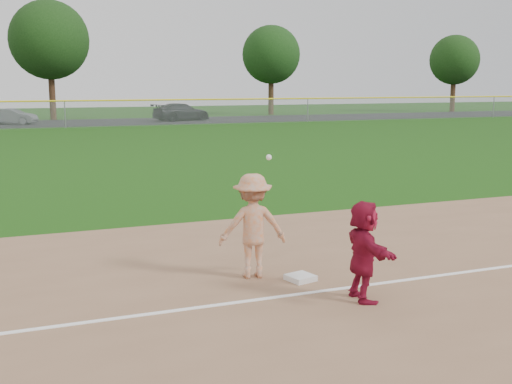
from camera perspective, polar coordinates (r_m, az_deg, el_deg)
name	(u,v)px	position (r m, az deg, el deg)	size (l,w,h in m)	color
ground	(288,280)	(11.12, 2.87, -7.84)	(160.00, 160.00, 0.00)	#19470D
foul_line	(309,293)	(10.43, 4.71, -8.92)	(60.00, 0.10, 0.01)	white
parking_asphalt	(59,123)	(55.92, -17.13, 5.87)	(120.00, 10.00, 0.01)	black
first_base	(300,278)	(11.05, 3.98, -7.60)	(0.42, 0.42, 0.09)	silver
base_runner	(364,251)	(10.02, 9.55, -5.17)	(1.45, 0.46, 1.57)	maroon
car_mid	(12,116)	(55.54, -20.85, 6.30)	(1.33, 3.83, 1.26)	#5B5E63
car_right	(181,112)	(57.46, -6.64, 7.09)	(2.13, 5.23, 1.52)	black
first_base_play	(253,226)	(11.02, -0.30, -3.02)	(1.27, 0.88, 2.16)	#A7A7AA
outfield_fence	(64,101)	(49.86, -16.67, 7.73)	(110.00, 0.12, 110.00)	#999EA0
tree_2	(49,40)	(61.42, -17.89, 12.73)	(7.00, 7.00, 10.58)	#382214
tree_3	(271,55)	(67.86, 1.36, 12.10)	(6.00, 6.00, 9.19)	#372414
tree_4	(455,60)	(77.80, 17.23, 11.14)	(5.60, 5.60, 8.67)	#3B2515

